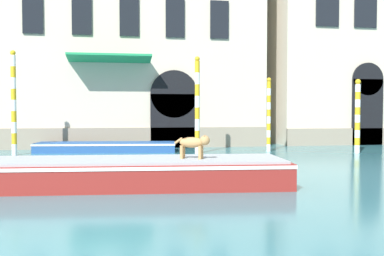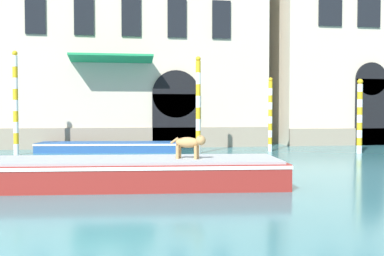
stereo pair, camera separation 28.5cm
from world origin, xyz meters
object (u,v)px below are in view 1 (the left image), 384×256
dog_on_deck (194,143)px  boat_moored_near_palazzo (106,147)px  boat_foreground (128,172)px  mooring_pole_1 (14,103)px  mooring_pole_0 (197,105)px  mooring_pole_2 (269,114)px  mooring_pole_3 (358,116)px

dog_on_deck → boat_moored_near_palazzo: dog_on_deck is taller
boat_foreground → mooring_pole_1: size_ratio=1.84×
mooring_pole_0 → mooring_pole_1: (-7.62, 0.57, 0.08)m
boat_foreground → mooring_pole_2: bearing=57.0°
mooring_pole_2 → mooring_pole_1: bearing=-179.9°
boat_moored_near_palazzo → mooring_pole_1: bearing=-158.1°
boat_foreground → dog_on_deck: dog_on_deck is taller
dog_on_deck → boat_foreground: bearing=-166.1°
boat_foreground → mooring_pole_3: (10.15, 7.10, 1.27)m
boat_moored_near_palazzo → mooring_pole_3: size_ratio=1.97×
mooring_pole_2 → mooring_pole_3: mooring_pole_2 is taller
mooring_pole_2 → mooring_pole_3: (3.56, -1.43, -0.06)m
dog_on_deck → mooring_pole_1: 10.75m
mooring_pole_3 → boat_moored_near_palazzo: bearing=167.3°
mooring_pole_0 → dog_on_deck: bearing=-100.8°
boat_foreground → mooring_pole_0: size_ratio=1.91×
mooring_pole_1 → mooring_pole_2: size_ratio=1.29×
boat_moored_near_palazzo → mooring_pole_1: 4.34m
mooring_pole_0 → mooring_pole_1: mooring_pole_1 is taller
boat_moored_near_palazzo → mooring_pole_3: mooring_pole_3 is taller
boat_moored_near_palazzo → mooring_pole_0: (3.90, -1.61, 1.88)m
dog_on_deck → boat_moored_near_palazzo: bearing=128.0°
boat_foreground → boat_moored_near_palazzo: 9.59m
boat_moored_near_palazzo → mooring_pole_0: mooring_pole_0 is taller
dog_on_deck → mooring_pole_0: 8.46m
mooring_pole_1 → mooring_pole_2: mooring_pole_1 is taller
mooring_pole_2 → mooring_pole_3: size_ratio=1.04×
boat_foreground → mooring_pole_0: mooring_pole_0 is taller
boat_foreground → mooring_pole_2: mooring_pole_2 is taller
boat_foreground → mooring_pole_3: bearing=39.6°
dog_on_deck → mooring_pole_3: size_ratio=0.26×
boat_foreground → mooring_pole_2: size_ratio=2.38×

